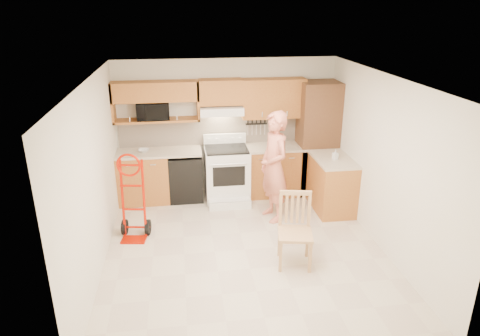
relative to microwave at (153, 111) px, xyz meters
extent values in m
cube|color=#C3B09B|center=(1.31, -2.08, -1.65)|extent=(4.00, 4.50, 0.02)
cube|color=white|center=(1.31, -2.08, 0.87)|extent=(4.00, 4.50, 0.02)
cube|color=silver|center=(1.31, 0.17, -0.39)|extent=(4.00, 0.02, 2.50)
cube|color=silver|center=(1.31, -4.34, -0.39)|extent=(4.00, 0.02, 2.50)
cube|color=silver|center=(-0.70, -2.08, -0.39)|extent=(0.02, 4.50, 2.50)
cube|color=silver|center=(3.32, -2.08, -0.39)|extent=(0.02, 4.50, 2.50)
cube|color=beige|center=(1.31, 0.15, -0.44)|extent=(3.92, 0.03, 0.55)
cube|color=#A7712E|center=(-0.24, -0.14, -1.19)|extent=(0.90, 0.60, 0.90)
cube|color=black|center=(0.51, -0.14, -1.22)|extent=(0.60, 0.60, 0.85)
cube|color=#A7712E|center=(2.14, -0.14, -1.19)|extent=(1.14, 0.60, 0.90)
cube|color=beige|center=(0.06, -0.13, -0.72)|extent=(1.50, 0.63, 0.04)
cube|color=beige|center=(2.14, -0.13, -0.72)|extent=(1.14, 0.63, 0.04)
cube|color=#A7712E|center=(3.01, -0.94, -1.19)|extent=(0.60, 1.00, 0.90)
cube|color=beige|center=(3.01, -0.94, -0.72)|extent=(0.63, 1.00, 0.04)
cube|color=brown|center=(2.96, -0.14, -0.59)|extent=(0.70, 0.60, 2.10)
cube|color=#A7712E|center=(0.06, 0.00, 0.34)|extent=(1.50, 0.33, 0.34)
cube|color=#A7712E|center=(0.06, 0.00, -0.17)|extent=(1.50, 0.33, 0.04)
cube|color=#A7712E|center=(1.19, 0.00, 0.30)|extent=(0.76, 0.33, 0.44)
cube|color=#A7712E|center=(2.14, 0.00, 0.16)|extent=(1.14, 0.33, 0.70)
cube|color=white|center=(1.19, -0.06, -0.01)|extent=(0.76, 0.46, 0.14)
imported|color=black|center=(0.00, 0.00, 0.00)|extent=(0.57, 0.40, 0.31)
imported|color=#D37258|center=(1.93, -1.15, -0.73)|extent=(0.59, 0.76, 1.84)
imported|color=white|center=(3.01, -0.99, -0.62)|extent=(0.10, 0.10, 0.17)
imported|color=white|center=(-0.20, -0.14, -0.68)|extent=(0.23, 0.23, 0.05)
camera|label=1|loc=(0.46, -7.57, 1.77)|focal=32.51mm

